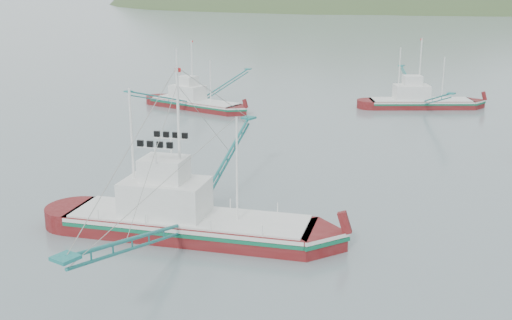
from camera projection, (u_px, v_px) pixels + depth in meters
The scene contains 5 objects.
ground at pixel (204, 226), 42.65m from camera, with size 1200.00×1200.00×0.00m, color slate.
main_boat at pixel (187, 201), 40.47m from camera, with size 16.35×27.71×11.64m.
bg_boat_left at pixel (194, 99), 81.41m from camera, with size 12.64×22.90×9.27m.
bg_boat_far at pixel (421, 92), 81.58m from camera, with size 17.45×20.93×9.51m.
headland_left at pixel (342, 5), 425.70m from camera, with size 448.00×308.00×210.00m, color #364B26.
Camera 1 is at (25.81, -30.57, 15.79)m, focal length 45.00 mm.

